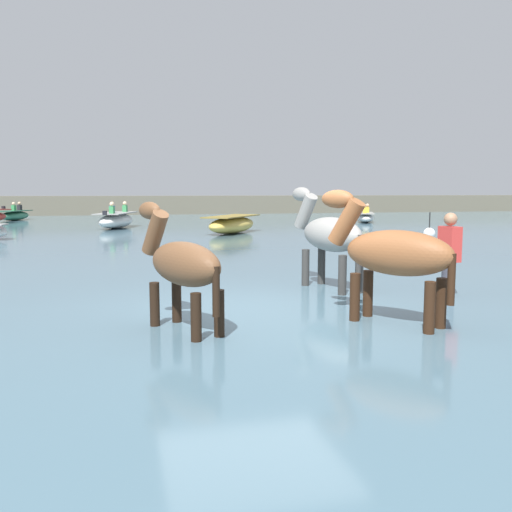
{
  "coord_description": "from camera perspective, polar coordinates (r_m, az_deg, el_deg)",
  "views": [
    {
      "loc": [
        -1.72,
        -7.05,
        1.95
      ],
      "look_at": [
        0.56,
        2.05,
        0.84
      ],
      "focal_mm": 38.32,
      "sensor_mm": 36.0,
      "label": 1
    }
  ],
  "objects": [
    {
      "name": "far_shoreline",
      "position": [
        39.91,
        -11.6,
        5.0
      ],
      "size": [
        80.0,
        2.4,
        1.65
      ],
      "primitive_type": "cube",
      "color": "#605B4C",
      "rests_on": "ground"
    },
    {
      "name": "horse_trailing_chestnut",
      "position": [
        6.82,
        14.03,
        -0.04
      ],
      "size": [
        1.31,
        1.65,
        1.97
      ],
      "color": "brown",
      "rests_on": "ground"
    },
    {
      "name": "ground_plane",
      "position": [
        7.51,
        -0.34,
        -8.28
      ],
      "size": [
        120.0,
        120.0,
        0.0
      ],
      "primitive_type": "plane",
      "color": "gray"
    },
    {
      "name": "horse_lead_bay",
      "position": [
        6.37,
        -7.76,
        -1.16
      ],
      "size": [
        1.0,
        1.63,
        1.82
      ],
      "color": "brown",
      "rests_on": "ground"
    },
    {
      "name": "channel_buoy",
      "position": [
        19.35,
        17.63,
        2.27
      ],
      "size": [
        0.4,
        0.4,
        0.91
      ],
      "color": "silver",
      "rests_on": "water_surface"
    },
    {
      "name": "water_surface",
      "position": [
        17.23,
        -8.24,
        0.75
      ],
      "size": [
        90.0,
        90.0,
        0.34
      ],
      "primitive_type": "cube",
      "color": "#476675",
      "rests_on": "ground"
    },
    {
      "name": "person_onlooker_left",
      "position": [
        8.87,
        19.48,
        -0.63
      ],
      "size": [
        0.24,
        0.34,
        1.63
      ],
      "color": "#383842",
      "rests_on": "ground"
    },
    {
      "name": "boat_mid_outer",
      "position": [
        24.95,
        -14.38,
        3.65
      ],
      "size": [
        2.05,
        3.64,
        1.16
      ],
      "color": "silver",
      "rests_on": "water_surface"
    },
    {
      "name": "boat_far_offshore",
      "position": [
        29.38,
        11.35,
        4.0
      ],
      "size": [
        1.87,
        2.89,
        0.98
      ],
      "color": "silver",
      "rests_on": "water_surface"
    },
    {
      "name": "boat_mid_channel",
      "position": [
        33.54,
        -23.88,
        3.91
      ],
      "size": [
        1.69,
        2.82,
        1.03
      ],
      "color": "#337556",
      "rests_on": "water_surface"
    },
    {
      "name": "horse_flank_grey",
      "position": [
        9.12,
        7.62,
        1.97
      ],
      "size": [
        0.86,
        1.86,
        2.02
      ],
      "color": "gray",
      "rests_on": "ground"
    },
    {
      "name": "boat_near_starboard",
      "position": [
        21.2,
        -2.52,
        3.3
      ],
      "size": [
        2.91,
        3.48,
        0.68
      ],
      "color": "gold",
      "rests_on": "water_surface"
    }
  ]
}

